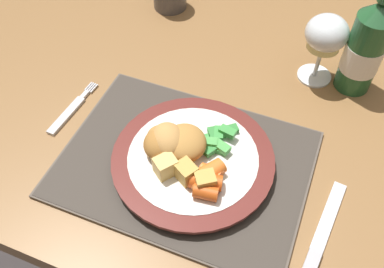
% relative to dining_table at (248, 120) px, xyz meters
% --- Properties ---
extents(ground_plane, '(6.00, 6.00, 0.00)m').
position_rel_dining_table_xyz_m(ground_plane, '(0.00, 0.00, -0.65)').
color(ground_plane, '#383333').
extents(dining_table, '(1.40, 0.82, 0.74)m').
position_rel_dining_table_xyz_m(dining_table, '(0.00, 0.00, 0.00)').
color(dining_table, olive).
rests_on(dining_table, ground).
extents(placemat, '(0.37, 0.27, 0.01)m').
position_rel_dining_table_xyz_m(placemat, '(-0.05, -0.20, 0.09)').
color(placemat, brown).
rests_on(placemat, dining_table).
extents(dinner_plate, '(0.24, 0.24, 0.02)m').
position_rel_dining_table_xyz_m(dinner_plate, '(-0.03, -0.20, 0.11)').
color(dinner_plate, white).
rests_on(dinner_plate, placemat).
extents(breaded_croquettes, '(0.11, 0.09, 0.04)m').
position_rel_dining_table_xyz_m(breaded_croquettes, '(-0.07, -0.20, 0.14)').
color(breaded_croquettes, '#B77F3D').
rests_on(breaded_croquettes, dinner_plate).
extents(green_beans_pile, '(0.07, 0.11, 0.02)m').
position_rel_dining_table_xyz_m(green_beans_pile, '(-0.01, -0.17, 0.12)').
color(green_beans_pile, '#338438').
rests_on(green_beans_pile, dinner_plate).
extents(glazed_carrots, '(0.07, 0.07, 0.02)m').
position_rel_dining_table_xyz_m(glazed_carrots, '(-0.00, -0.23, 0.13)').
color(glazed_carrots, orange).
rests_on(glazed_carrots, dinner_plate).
extents(fork, '(0.02, 0.13, 0.01)m').
position_rel_dining_table_xyz_m(fork, '(-0.27, -0.17, 0.09)').
color(fork, silver).
rests_on(fork, dining_table).
extents(table_knife, '(0.04, 0.19, 0.01)m').
position_rel_dining_table_xyz_m(table_knife, '(0.17, -0.26, 0.09)').
color(table_knife, silver).
rests_on(table_knife, dining_table).
extents(wine_glass, '(0.07, 0.07, 0.13)m').
position_rel_dining_table_xyz_m(wine_glass, '(0.09, 0.06, 0.18)').
color(wine_glass, silver).
rests_on(wine_glass, dining_table).
extents(bottle, '(0.06, 0.06, 0.25)m').
position_rel_dining_table_xyz_m(bottle, '(0.16, 0.07, 0.18)').
color(bottle, '#23562D').
rests_on(bottle, dining_table).
extents(roast_potatoes, '(0.10, 0.04, 0.03)m').
position_rel_dining_table_xyz_m(roast_potatoes, '(-0.03, -0.24, 0.13)').
color(roast_potatoes, gold).
rests_on(roast_potatoes, dinner_plate).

